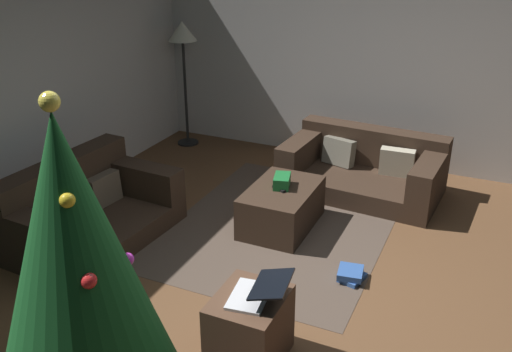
{
  "coord_description": "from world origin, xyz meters",
  "views": [
    {
      "loc": [
        -3.37,
        -1.06,
        2.66
      ],
      "look_at": [
        0.54,
        0.71,
        0.75
      ],
      "focal_mm": 39.11,
      "sensor_mm": 36.0,
      "label": 1
    }
  ],
  "objects_px": {
    "tv_remote": "(279,189)",
    "side_table": "(250,329)",
    "laptop": "(258,292)",
    "christmas_tree": "(74,261)",
    "couch_right": "(364,168)",
    "gift_box": "(282,181)",
    "book_stack": "(351,275)",
    "couch_left": "(86,210)",
    "corner_lamp": "(183,41)",
    "ottoman": "(282,207)"
  },
  "relations": [
    {
      "from": "tv_remote",
      "to": "laptop",
      "type": "height_order",
      "value": "laptop"
    },
    {
      "from": "side_table",
      "to": "ottoman",
      "type": "bearing_deg",
      "value": 15.49
    },
    {
      "from": "gift_box",
      "to": "book_stack",
      "type": "xyz_separation_m",
      "value": [
        -0.64,
        -0.88,
        -0.42
      ]
    },
    {
      "from": "ottoman",
      "to": "gift_box",
      "type": "bearing_deg",
      "value": 24.66
    },
    {
      "from": "ottoman",
      "to": "gift_box",
      "type": "relative_size",
      "value": 3.68
    },
    {
      "from": "christmas_tree",
      "to": "ottoman",
      "type": "bearing_deg",
      "value": -3.15
    },
    {
      "from": "couch_right",
      "to": "ottoman",
      "type": "distance_m",
      "value": 1.27
    },
    {
      "from": "couch_right",
      "to": "christmas_tree",
      "type": "xyz_separation_m",
      "value": [
        -3.75,
        0.65,
        0.82
      ]
    },
    {
      "from": "ottoman",
      "to": "corner_lamp",
      "type": "relative_size",
      "value": 0.55
    },
    {
      "from": "couch_right",
      "to": "gift_box",
      "type": "distance_m",
      "value": 1.26
    },
    {
      "from": "gift_box",
      "to": "tv_remote",
      "type": "distance_m",
      "value": 0.09
    },
    {
      "from": "corner_lamp",
      "to": "side_table",
      "type": "bearing_deg",
      "value": -143.59
    },
    {
      "from": "ottoman",
      "to": "side_table",
      "type": "distance_m",
      "value": 1.87
    },
    {
      "from": "tv_remote",
      "to": "laptop",
      "type": "distance_m",
      "value": 1.84
    },
    {
      "from": "ottoman",
      "to": "christmas_tree",
      "type": "xyz_separation_m",
      "value": [
        -2.59,
        0.14,
        0.87
      ]
    },
    {
      "from": "couch_right",
      "to": "gift_box",
      "type": "height_order",
      "value": "couch_right"
    },
    {
      "from": "gift_box",
      "to": "christmas_tree",
      "type": "xyz_separation_m",
      "value": [
        -2.62,
        0.13,
        0.61
      ]
    },
    {
      "from": "couch_right",
      "to": "couch_left",
      "type": "bearing_deg",
      "value": 49.16
    },
    {
      "from": "couch_right",
      "to": "side_table",
      "type": "relative_size",
      "value": 3.3
    },
    {
      "from": "couch_right",
      "to": "gift_box",
      "type": "relative_size",
      "value": 7.08
    },
    {
      "from": "couch_right",
      "to": "ottoman",
      "type": "relative_size",
      "value": 1.92
    },
    {
      "from": "couch_left",
      "to": "book_stack",
      "type": "xyz_separation_m",
      "value": [
        0.33,
        -2.44,
        -0.23
      ]
    },
    {
      "from": "gift_box",
      "to": "side_table",
      "type": "relative_size",
      "value": 0.47
    },
    {
      "from": "ottoman",
      "to": "christmas_tree",
      "type": "relative_size",
      "value": 0.45
    },
    {
      "from": "gift_box",
      "to": "laptop",
      "type": "relative_size",
      "value": 0.58
    },
    {
      "from": "gift_box",
      "to": "tv_remote",
      "type": "relative_size",
      "value": 1.52
    },
    {
      "from": "corner_lamp",
      "to": "couch_right",
      "type": "bearing_deg",
      "value": -99.99
    },
    {
      "from": "tv_remote",
      "to": "christmas_tree",
      "type": "xyz_separation_m",
      "value": [
        -2.54,
        0.13,
        0.65
      ]
    },
    {
      "from": "laptop",
      "to": "christmas_tree",
      "type": "bearing_deg",
      "value": 139.0
    },
    {
      "from": "christmas_tree",
      "to": "side_table",
      "type": "height_order",
      "value": "christmas_tree"
    },
    {
      "from": "book_stack",
      "to": "tv_remote",
      "type": "bearing_deg",
      "value": 57.22
    },
    {
      "from": "gift_box",
      "to": "laptop",
      "type": "xyz_separation_m",
      "value": [
        -1.82,
        -0.57,
        0.09
      ]
    },
    {
      "from": "christmas_tree",
      "to": "side_table",
      "type": "bearing_deg",
      "value": -39.0
    },
    {
      "from": "gift_box",
      "to": "tv_remote",
      "type": "height_order",
      "value": "gift_box"
    },
    {
      "from": "gift_box",
      "to": "corner_lamp",
      "type": "xyz_separation_m",
      "value": [
        1.57,
        1.99,
        0.91
      ]
    },
    {
      "from": "book_stack",
      "to": "corner_lamp",
      "type": "relative_size",
      "value": 0.16
    },
    {
      "from": "couch_left",
      "to": "laptop",
      "type": "xyz_separation_m",
      "value": [
        -0.85,
        -2.12,
        0.28
      ]
    },
    {
      "from": "side_table",
      "to": "laptop",
      "type": "relative_size",
      "value": 1.24
    },
    {
      "from": "gift_box",
      "to": "corner_lamp",
      "type": "bearing_deg",
      "value": 51.81
    },
    {
      "from": "gift_box",
      "to": "christmas_tree",
      "type": "height_order",
      "value": "christmas_tree"
    },
    {
      "from": "christmas_tree",
      "to": "tv_remote",
      "type": "bearing_deg",
      "value": -2.98
    },
    {
      "from": "tv_remote",
      "to": "christmas_tree",
      "type": "height_order",
      "value": "christmas_tree"
    },
    {
      "from": "gift_box",
      "to": "christmas_tree",
      "type": "bearing_deg",
      "value": 177.23
    },
    {
      "from": "couch_right",
      "to": "corner_lamp",
      "type": "xyz_separation_m",
      "value": [
        0.44,
        2.52,
        1.12
      ]
    },
    {
      "from": "gift_box",
      "to": "book_stack",
      "type": "height_order",
      "value": "gift_box"
    },
    {
      "from": "couch_left",
      "to": "corner_lamp",
      "type": "relative_size",
      "value": 0.98
    },
    {
      "from": "ottoman",
      "to": "side_table",
      "type": "xyz_separation_m",
      "value": [
        -1.8,
        -0.5,
        0.05
      ]
    },
    {
      "from": "tv_remote",
      "to": "side_table",
      "type": "bearing_deg",
      "value": -135.1
    },
    {
      "from": "couch_right",
      "to": "tv_remote",
      "type": "xyz_separation_m",
      "value": [
        -1.2,
        0.52,
        0.17
      ]
    },
    {
      "from": "couch_right",
      "to": "corner_lamp",
      "type": "relative_size",
      "value": 1.06
    }
  ]
}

